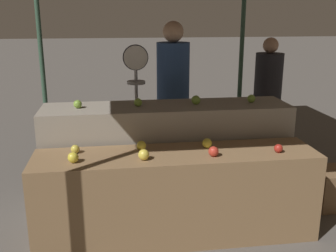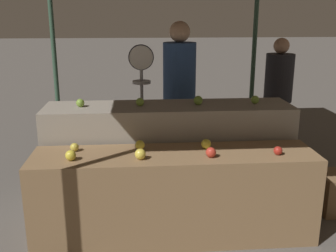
% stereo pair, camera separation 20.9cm
% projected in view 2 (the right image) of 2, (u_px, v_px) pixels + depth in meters
% --- Properties ---
extents(ground_plane, '(60.00, 60.00, 0.00)m').
position_uv_depth(ground_plane, '(174.00, 235.00, 3.44)').
color(ground_plane, '#59544F').
extents(display_counter_front, '(2.36, 0.55, 0.76)m').
position_uv_depth(display_counter_front, '(175.00, 195.00, 3.34)').
color(display_counter_front, olive).
rests_on(display_counter_front, ground_plane).
extents(display_counter_back, '(2.36, 0.55, 1.03)m').
position_uv_depth(display_counter_back, '(169.00, 156.00, 3.88)').
color(display_counter_back, gray).
rests_on(display_counter_back, ground_plane).
extents(apple_front_0, '(0.08, 0.08, 0.08)m').
position_uv_depth(apple_front_0, '(71.00, 155.00, 3.07)').
color(apple_front_0, gold).
rests_on(apple_front_0, display_counter_front).
extents(apple_front_1, '(0.09, 0.09, 0.09)m').
position_uv_depth(apple_front_1, '(140.00, 154.00, 3.09)').
color(apple_front_1, yellow).
rests_on(apple_front_1, display_counter_front).
extents(apple_front_2, '(0.08, 0.08, 0.08)m').
position_uv_depth(apple_front_2, '(211.00, 152.00, 3.14)').
color(apple_front_2, red).
rests_on(apple_front_2, display_counter_front).
extents(apple_front_3, '(0.07, 0.07, 0.07)m').
position_uv_depth(apple_front_3, '(278.00, 151.00, 3.19)').
color(apple_front_3, '#AD281E').
rests_on(apple_front_3, display_counter_front).
extents(apple_front_4, '(0.07, 0.07, 0.07)m').
position_uv_depth(apple_front_4, '(74.00, 147.00, 3.28)').
color(apple_front_4, gold).
rests_on(apple_front_4, display_counter_front).
extents(apple_front_5, '(0.08, 0.08, 0.08)m').
position_uv_depth(apple_front_5, '(140.00, 145.00, 3.32)').
color(apple_front_5, gold).
rests_on(apple_front_5, display_counter_front).
extents(apple_front_6, '(0.08, 0.08, 0.08)m').
position_uv_depth(apple_front_6, '(206.00, 144.00, 3.34)').
color(apple_front_6, gold).
rests_on(apple_front_6, display_counter_front).
extents(apple_back_0, '(0.08, 0.08, 0.08)m').
position_uv_depth(apple_back_0, '(80.00, 103.00, 3.66)').
color(apple_back_0, '#7AA338').
rests_on(apple_back_0, display_counter_back).
extents(apple_back_1, '(0.08, 0.08, 0.08)m').
position_uv_depth(apple_back_1, '(140.00, 102.00, 3.70)').
color(apple_back_1, '#84AD3D').
rests_on(apple_back_1, display_counter_back).
extents(apple_back_2, '(0.09, 0.09, 0.09)m').
position_uv_depth(apple_back_2, '(198.00, 100.00, 3.74)').
color(apple_back_2, '#7AA338').
rests_on(apple_back_2, display_counter_back).
extents(apple_back_3, '(0.08, 0.08, 0.08)m').
position_uv_depth(apple_back_3, '(255.00, 100.00, 3.80)').
color(apple_back_3, '#84AD3D').
rests_on(apple_back_3, display_counter_back).
extents(produce_scale, '(0.28, 0.20, 1.55)m').
position_uv_depth(produce_scale, '(142.00, 84.00, 4.33)').
color(produce_scale, '#99999E').
rests_on(produce_scale, ground_plane).
extents(person_vendor_at_scale, '(0.42, 0.42, 1.79)m').
position_uv_depth(person_vendor_at_scale, '(179.00, 88.00, 4.57)').
color(person_vendor_at_scale, '#2D2D38').
rests_on(person_vendor_at_scale, ground_plane).
extents(person_customer_left, '(0.46, 0.46, 1.57)m').
position_uv_depth(person_customer_left, '(278.00, 89.00, 5.27)').
color(person_customer_left, '#2D2D38').
rests_on(person_customer_left, ground_plane).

